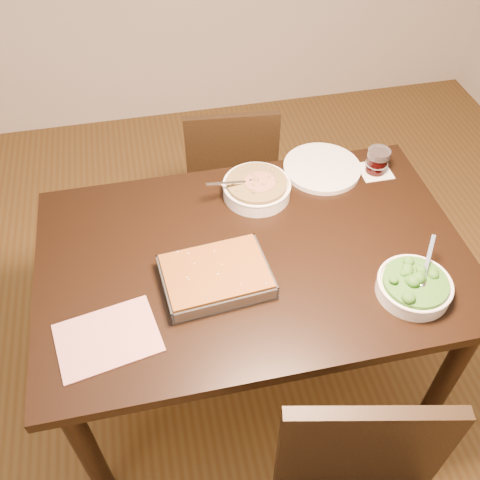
% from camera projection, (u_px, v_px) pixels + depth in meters
% --- Properties ---
extents(ground, '(4.00, 4.00, 0.00)m').
position_uv_depth(ground, '(250.00, 369.00, 2.29)').
color(ground, '#4E3416').
rests_on(ground, ground).
extents(table, '(1.40, 0.90, 0.75)m').
position_uv_depth(table, '(253.00, 272.00, 1.82)').
color(table, black).
rests_on(table, ground).
extents(magazine_a, '(0.32, 0.26, 0.01)m').
position_uv_depth(magazine_a, '(108.00, 338.00, 1.52)').
color(magazine_a, '#B73445').
rests_on(magazine_a, table).
extents(coaster, '(0.12, 0.12, 0.00)m').
position_uv_depth(coaster, '(375.00, 171.00, 2.03)').
color(coaster, white).
rests_on(coaster, table).
extents(stew_bowl, '(0.27, 0.25, 0.09)m').
position_uv_depth(stew_bowl, '(257.00, 188.00, 1.92)').
color(stew_bowl, white).
rests_on(stew_bowl, table).
extents(broccoli_bowl, '(0.23, 0.24, 0.09)m').
position_uv_depth(broccoli_bowl, '(414.00, 286.00, 1.61)').
color(broccoli_bowl, white).
rests_on(broccoli_bowl, table).
extents(baking_dish, '(0.35, 0.27, 0.06)m').
position_uv_depth(baking_dish, '(216.00, 276.00, 1.64)').
color(baking_dish, silver).
rests_on(baking_dish, table).
extents(wine_tumbler, '(0.08, 0.08, 0.09)m').
position_uv_depth(wine_tumbler, '(377.00, 160.00, 1.99)').
color(wine_tumbler, black).
rests_on(wine_tumbler, coaster).
extents(dinner_plate, '(0.29, 0.29, 0.02)m').
position_uv_depth(dinner_plate, '(322.00, 168.00, 2.03)').
color(dinner_plate, silver).
rests_on(dinner_plate, table).
extents(chair_far, '(0.43, 0.43, 0.84)m').
position_uv_depth(chair_far, '(230.00, 171.00, 2.47)').
color(chair_far, black).
rests_on(chair_far, ground).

